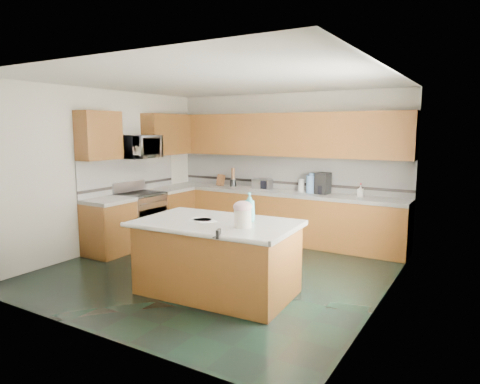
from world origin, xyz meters
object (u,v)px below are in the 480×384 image
Objects in this scene: island_base at (217,260)px; island_top at (217,224)px; soap_bottle_island at (250,207)px; coffee_maker at (323,183)px; knife_block at (221,180)px; treat_jar at (243,219)px; toaster_oven at (262,184)px.

island_top is at bearing -3.25° from island_base.
soap_bottle_island is 0.98× the size of coffee_maker.
island_base is 8.26× the size of knife_block.
knife_block is at bearing 144.44° from treat_jar.
toaster_oven is (-0.84, 2.80, 0.59)m from island_base.
treat_jar is at bearing -51.18° from knife_block.
island_base is 0.75m from treat_jar.
soap_bottle_island reaches higher than knife_block.
island_base is 0.78m from soap_bottle_island.
treat_jar is 0.62× the size of toaster_oven.
toaster_oven is at bearing 1.62° from knife_block.
knife_block reaches higher than toaster_oven.
island_top is at bearing -179.20° from treat_jar.
treat_jar reaches higher than toaster_oven.
coffee_maker reaches higher than island_top.
toaster_oven is at bearing 101.32° from soap_bottle_island.
treat_jar is (0.44, -0.13, 0.59)m from island_base.
knife_block is at bearing 119.21° from island_base.
coffee_maker is (0.34, 2.83, 0.21)m from island_top.
island_base is 2.98m from toaster_oven.
coffee_maker is (2.12, 0.03, 0.07)m from knife_block.
treat_jar is 3.67m from knife_block.
soap_bottle_island is (0.35, 0.19, 0.67)m from island_base.
coffee_maker reaches higher than soap_bottle_island.
coffee_maker reaches higher than toaster_oven.
coffee_maker reaches higher than knife_block.
island_base is at bearing -76.61° from toaster_oven.
treat_jar is 3.20m from toaster_oven.
island_base is 0.46m from island_top.
toaster_oven is at bearing -171.35° from coffee_maker.
island_top is 3.32m from knife_block.
treat_jar is 0.35m from soap_bottle_island.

